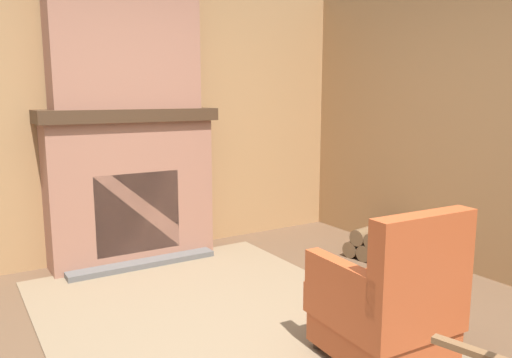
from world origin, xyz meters
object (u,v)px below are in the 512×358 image
at_px(armchair, 388,306).
at_px(firewood_stack, 376,244).
at_px(storage_case, 158,100).
at_px(oil_lamp_vase, 91,98).

bearing_deg(armchair, firewood_stack, -40.70).
height_order(firewood_stack, storage_case, storage_case).
bearing_deg(oil_lamp_vase, armchair, 20.15).
bearing_deg(firewood_stack, storage_case, -125.46).
bearing_deg(armchair, storage_case, 10.54).
distance_m(oil_lamp_vase, storage_case, 0.60).
xyz_separation_m(armchair, firewood_stack, (-1.38, 1.32, -0.21)).
bearing_deg(storage_case, oil_lamp_vase, -90.01).
relative_size(oil_lamp_vase, storage_case, 1.06).
relative_size(armchair, storage_case, 3.68).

